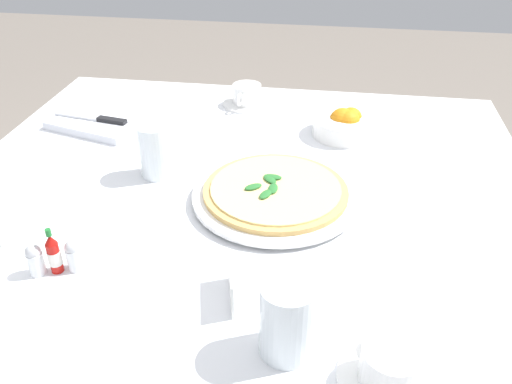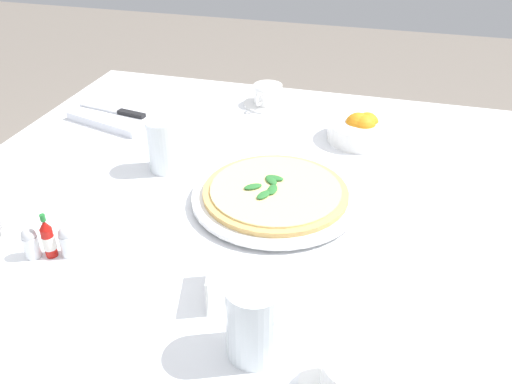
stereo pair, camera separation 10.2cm
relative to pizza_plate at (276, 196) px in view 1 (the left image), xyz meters
name	(u,v)px [view 1 (the left image)]	position (x,y,z in m)	size (l,w,h in m)	color
dining_table	(238,249)	(0.07, 0.01, -0.13)	(1.20, 1.20, 0.72)	white
pizza_plate	(276,196)	(0.00, 0.00, 0.00)	(0.32, 0.32, 0.02)	white
pizza	(275,190)	(0.00, 0.00, 0.01)	(0.28, 0.28, 0.02)	#DBAD60
coffee_cup_left_edge	(390,368)	(-0.19, 0.39, 0.01)	(0.13, 0.13, 0.06)	white
coffee_cup_right_edge	(247,96)	(0.13, -0.46, 0.01)	(0.13, 0.13, 0.06)	white
water_glass_far_left	(287,323)	(-0.06, 0.36, 0.04)	(0.08, 0.08, 0.11)	white
water_glass_center_back	(156,154)	(0.26, -0.06, 0.04)	(0.07, 0.07, 0.11)	white
napkin_folded	(96,123)	(0.48, -0.26, 0.00)	(0.25, 0.18, 0.02)	silver
dinner_knife	(94,118)	(0.48, -0.26, 0.01)	(0.20, 0.05, 0.01)	silver
citrus_bowl	(345,124)	(-0.13, -0.31, 0.02)	(0.15, 0.15, 0.07)	white
hot_sauce_bottle	(54,254)	(0.32, 0.26, 0.02)	(0.02, 0.02, 0.08)	#B7140F
salt_shaker	(36,261)	(0.35, 0.27, 0.01)	(0.03, 0.03, 0.06)	white
pepper_shaker	(74,256)	(0.29, 0.25, 0.01)	(0.03, 0.03, 0.06)	white
menu_card	(231,283)	(0.03, 0.28, 0.02)	(0.03, 0.09, 0.06)	white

